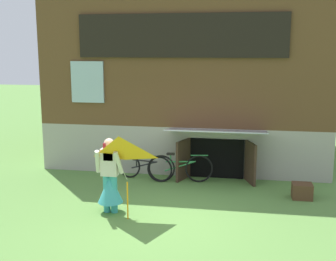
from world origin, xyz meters
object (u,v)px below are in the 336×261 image
(kite, at_px, (119,159))
(bicycle_green, at_px, (180,168))
(bicycle_black, at_px, (144,167))
(wooden_crate, at_px, (302,191))
(person, at_px, (110,182))

(kite, relative_size, bicycle_green, 0.98)
(bicycle_black, height_order, wooden_crate, bicycle_black)
(person, bearing_deg, wooden_crate, 20.78)
(kite, xyz_separation_m, bicycle_green, (0.75, 2.85, -0.93))
(person, height_order, wooden_crate, person)
(person, bearing_deg, bicycle_green, 63.54)
(person, relative_size, wooden_crate, 3.53)
(person, xyz_separation_m, wooden_crate, (4.04, 1.55, -0.49))
(kite, bearing_deg, wooden_crate, 30.01)
(person, relative_size, kite, 0.97)
(bicycle_black, bearing_deg, person, -82.55)
(person, relative_size, bicycle_green, 0.95)
(bicycle_green, bearing_deg, person, -125.38)
(person, xyz_separation_m, bicycle_green, (1.12, 2.28, -0.29))
(bicycle_black, xyz_separation_m, wooden_crate, (3.86, -0.80, -0.17))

